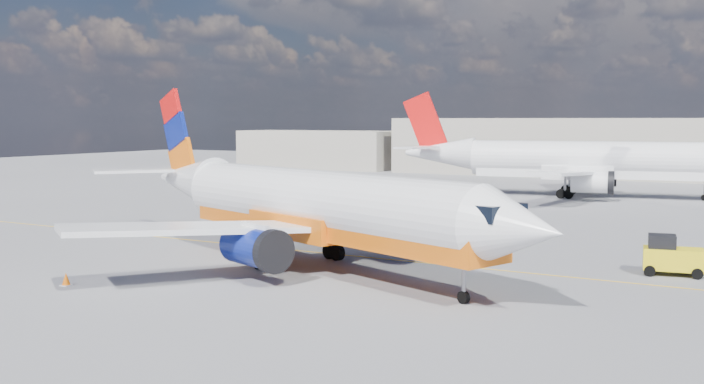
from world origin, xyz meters
The scene contains 8 objects.
ground centered at (0.00, 0.00, 0.00)m, with size 240.00×240.00×0.00m, color slate.
taxi_line centered at (0.00, 3.00, 0.01)m, with size 70.00×0.15×0.01m, color yellow.
terminal_main centered at (5.00, 75.00, 4.00)m, with size 70.00×14.00×8.00m, color beige.
terminal_annex centered at (-45.00, 72.00, 3.00)m, with size 26.00×10.00×6.00m, color beige.
main_jet centered at (-0.42, -1.09, 3.32)m, with size 32.67×24.72×9.97m.
second_jet centered at (2.85, 44.45, 3.60)m, with size 35.81×27.86×10.82m.
gse_tug centered at (16.62, 6.07, 0.96)m, with size 3.06×2.18×2.02m.
traffic_cone centered at (-7.97, -10.71, 0.30)m, with size 0.45×0.45×0.62m.
Camera 1 is at (21.72, -35.88, 7.85)m, focal length 40.00 mm.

